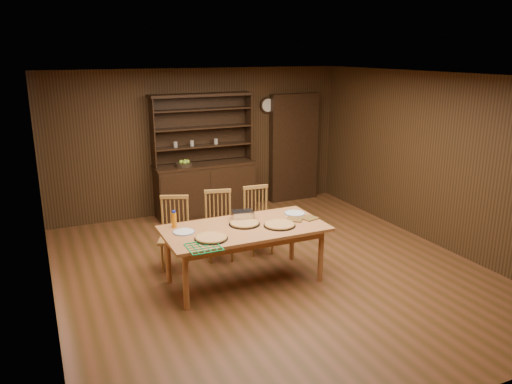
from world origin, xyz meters
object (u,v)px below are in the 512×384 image
china_hutch (205,182)px  chair_center (219,222)px  dining_table (245,232)px  chair_left (175,230)px  juice_bottle (174,219)px  chair_right (258,217)px

china_hutch → chair_center: size_ratio=2.20×
china_hutch → dining_table: size_ratio=1.06×
chair_left → chair_center: (0.66, 0.04, -0.00)m
chair_left → juice_bottle: size_ratio=4.56×
china_hutch → chair_right: 2.00m
china_hutch → chair_left: size_ratio=2.19×
chair_left → juice_bottle: bearing=-82.4°
chair_left → chair_right: bearing=24.3°
dining_table → chair_left: chair_left is taller
juice_bottle → chair_center: bearing=34.1°
dining_table → chair_center: 0.92m
juice_bottle → dining_table: bearing=-24.4°
dining_table → chair_left: size_ratio=2.06×
dining_table → chair_right: 1.09m
chair_left → juice_bottle: 0.61m
china_hutch → dining_table: 2.93m
chair_right → china_hutch: bearing=98.8°
china_hutch → chair_right: size_ratio=2.22×
china_hutch → chair_left: 2.32m
chair_center → chair_right: size_ratio=1.01×
china_hutch → juice_bottle: china_hutch is taller
dining_table → juice_bottle: (-0.81, 0.37, 0.18)m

